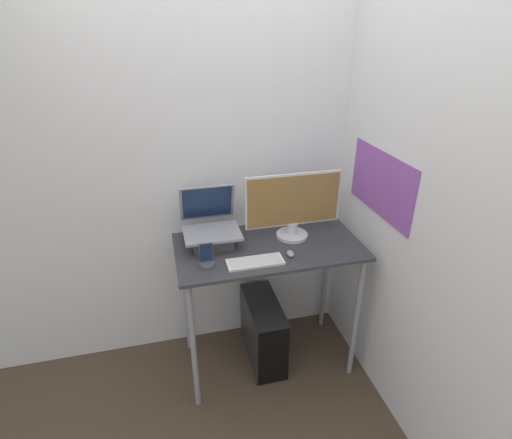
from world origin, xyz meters
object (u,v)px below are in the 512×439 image
(cell_phone, at_px, (207,260))
(computer_tower, at_px, (263,331))
(keyboard, at_px, (255,262))
(mouse, at_px, (290,254))
(monitor, at_px, (293,207))
(laptop, at_px, (211,231))

(cell_phone, xyz_separation_m, computer_tower, (0.37, 0.17, -0.73))
(keyboard, height_order, mouse, mouse)
(cell_phone, bearing_deg, monitor, 20.29)
(keyboard, distance_m, cell_phone, 0.27)
(laptop, bearing_deg, monitor, -3.69)
(mouse, relative_size, computer_tower, 0.13)
(keyboard, distance_m, computer_tower, 0.73)
(laptop, bearing_deg, computer_tower, -12.13)
(keyboard, bearing_deg, monitor, 39.43)
(keyboard, distance_m, mouse, 0.21)
(cell_phone, bearing_deg, computer_tower, 24.91)
(laptop, relative_size, mouse, 5.21)
(laptop, bearing_deg, cell_phone, -104.70)
(laptop, height_order, monitor, monitor)
(keyboard, relative_size, mouse, 4.94)
(cell_phone, bearing_deg, keyboard, -8.00)
(laptop, height_order, mouse, laptop)
(mouse, height_order, cell_phone, cell_phone)
(monitor, xyz_separation_m, cell_phone, (-0.56, -0.21, -0.16))
(laptop, xyz_separation_m, computer_tower, (0.31, -0.07, -0.77))
(monitor, bearing_deg, computer_tower, -169.64)
(keyboard, bearing_deg, mouse, 6.51)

